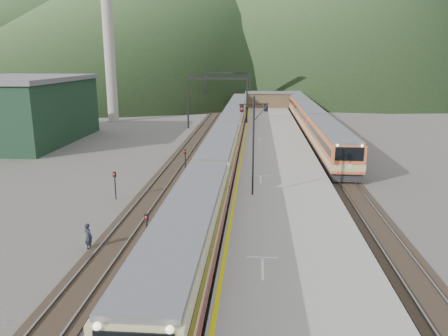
# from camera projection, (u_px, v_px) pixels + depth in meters

# --- Properties ---
(track_main) EXTENTS (2.60, 200.00, 0.23)m
(track_main) POSITION_uv_depth(u_px,v_px,m) (229.00, 147.00, 54.69)
(track_main) COLOR black
(track_main) RESTS_ON ground
(track_far) EXTENTS (2.60, 200.00, 0.23)m
(track_far) POSITION_uv_depth(u_px,v_px,m) (190.00, 147.00, 55.06)
(track_far) COLOR black
(track_far) RESTS_ON ground
(track_second) EXTENTS (2.60, 200.00, 0.23)m
(track_second) POSITION_uv_depth(u_px,v_px,m) (322.00, 149.00, 53.85)
(track_second) COLOR black
(track_second) RESTS_ON ground
(platform) EXTENTS (8.00, 100.00, 1.00)m
(platform) POSITION_uv_depth(u_px,v_px,m) (275.00, 148.00, 52.24)
(platform) COLOR gray
(platform) RESTS_ON ground
(gantry_near) EXTENTS (9.55, 0.25, 8.00)m
(gantry_near) POSITION_uv_depth(u_px,v_px,m) (217.00, 93.00, 68.04)
(gantry_near) COLOR black
(gantry_near) RESTS_ON ground
(gantry_far) EXTENTS (9.55, 0.25, 8.00)m
(gantry_far) POSITION_uv_depth(u_px,v_px,m) (228.00, 84.00, 92.20)
(gantry_far) COLOR black
(gantry_far) RESTS_ON ground
(warehouse) EXTENTS (14.50, 20.50, 8.60)m
(warehouse) POSITION_uv_depth(u_px,v_px,m) (19.00, 109.00, 57.62)
(warehouse) COLOR #15301D
(warehouse) RESTS_ON ground
(smokestack) EXTENTS (1.80, 1.80, 30.00)m
(smokestack) POSITION_uv_depth(u_px,v_px,m) (108.00, 33.00, 73.88)
(smokestack) COLOR #9E998E
(smokestack) RESTS_ON ground
(station_shed) EXTENTS (9.40, 4.40, 3.10)m
(station_shed) POSITION_uv_depth(u_px,v_px,m) (268.00, 99.00, 90.39)
(station_shed) COLOR brown
(station_shed) RESTS_ON platform
(hill_a) EXTENTS (180.00, 180.00, 60.00)m
(hill_a) POSITION_uv_depth(u_px,v_px,m) (162.00, 14.00, 195.20)
(hill_a) COLOR #26441E
(hill_a) RESTS_ON ground
(hill_b) EXTENTS (220.00, 220.00, 75.00)m
(hill_b) POSITION_uv_depth(u_px,v_px,m) (310.00, 5.00, 226.90)
(hill_b) COLOR #26441E
(hill_b) RESTS_ON ground
(hill_d) EXTENTS (200.00, 200.00, 55.00)m
(hill_d) POSITION_uv_depth(u_px,v_px,m) (43.00, 28.00, 249.97)
(hill_d) COLOR #26441E
(hill_d) RESTS_ON ground
(main_train) EXTENTS (2.91, 79.84, 3.56)m
(main_train) POSITION_uv_depth(u_px,v_px,m) (228.00, 136.00, 51.33)
(main_train) COLOR tan
(main_train) RESTS_ON track_main
(second_train) EXTENTS (3.01, 61.62, 3.67)m
(second_train) POSITION_uv_depth(u_px,v_px,m) (309.00, 116.00, 68.00)
(second_train) COLOR #CC6433
(second_train) RESTS_ON track_second
(signal_mast) EXTENTS (2.13, 0.75, 7.36)m
(signal_mast) POSITION_uv_depth(u_px,v_px,m) (253.00, 136.00, 31.73)
(signal_mast) COLOR black
(signal_mast) RESTS_ON platform
(short_signal_a) EXTENTS (0.26, 0.23, 2.27)m
(short_signal_a) POSITION_uv_depth(u_px,v_px,m) (147.00, 227.00, 25.29)
(short_signal_a) COLOR black
(short_signal_a) RESTS_ON ground
(short_signal_b) EXTENTS (0.25, 0.21, 2.27)m
(short_signal_b) POSITION_uv_depth(u_px,v_px,m) (185.00, 158.00, 42.79)
(short_signal_b) COLOR black
(short_signal_b) RESTS_ON ground
(short_signal_c) EXTENTS (0.26, 0.22, 2.27)m
(short_signal_c) POSITION_uv_depth(u_px,v_px,m) (115.00, 182.00, 34.48)
(short_signal_c) COLOR black
(short_signal_c) RESTS_ON ground
(worker) EXTENTS (0.72, 0.65, 1.65)m
(worker) POSITION_uv_depth(u_px,v_px,m) (88.00, 236.00, 25.55)
(worker) COLOR black
(worker) RESTS_ON ground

